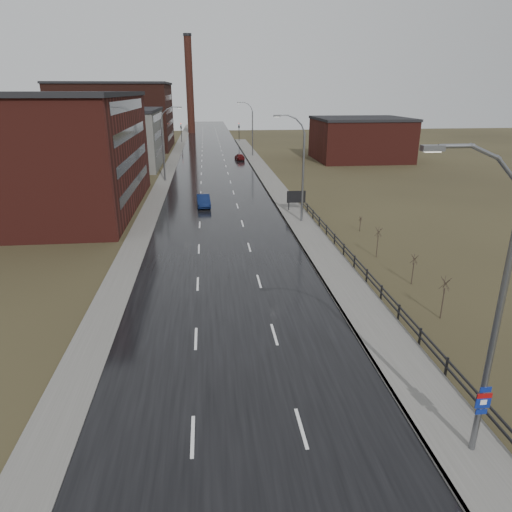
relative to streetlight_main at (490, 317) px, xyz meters
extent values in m
cube|color=black|center=(-8.47, 58.00, -6.03)|extent=(14.00, 300.00, 0.06)
cube|color=#595651|center=(0.13, 33.00, -5.97)|extent=(3.20, 180.00, 0.18)
cube|color=slate|center=(-1.39, 33.00, -5.97)|extent=(0.16, 180.00, 0.18)
cube|color=#595651|center=(-16.67, 58.00, -6.00)|extent=(2.40, 260.00, 0.12)
cube|color=#471914|center=(-29.47, 43.00, 0.44)|extent=(22.00, 28.00, 13.00)
cube|color=black|center=(-29.47, 43.00, 7.19)|extent=(22.44, 28.56, 0.50)
cube|color=black|center=(-18.49, 43.00, -3.06)|extent=(0.06, 22.40, 1.20)
cube|color=black|center=(-18.49, 43.00, -0.06)|extent=(0.06, 22.40, 1.20)
cube|color=black|center=(-18.49, 43.00, 2.94)|extent=(0.06, 22.40, 1.20)
cube|color=black|center=(-18.49, 43.00, 5.94)|extent=(0.06, 22.40, 1.20)
cube|color=slate|center=(-26.47, 76.00, -1.06)|extent=(16.00, 20.00, 10.00)
cube|color=black|center=(-26.47, 76.00, 4.19)|extent=(16.32, 20.40, 0.50)
cube|color=black|center=(-18.49, 76.00, -3.06)|extent=(0.06, 16.00, 1.20)
cube|color=black|center=(-18.49, 76.00, -0.06)|extent=(0.06, 16.00, 1.20)
cube|color=black|center=(-18.49, 76.00, 2.94)|extent=(0.06, 16.00, 1.20)
cube|color=#331611|center=(-31.47, 106.00, 1.44)|extent=(26.00, 24.00, 15.00)
cube|color=black|center=(-31.47, 106.00, 9.19)|extent=(26.52, 24.48, 0.50)
cube|color=black|center=(-18.49, 106.00, -3.06)|extent=(0.06, 19.20, 1.20)
cube|color=black|center=(-18.49, 106.00, -0.06)|extent=(0.06, 19.20, 1.20)
cube|color=black|center=(-18.49, 106.00, 2.94)|extent=(0.06, 19.20, 1.20)
cube|color=black|center=(-18.49, 106.00, 5.94)|extent=(0.06, 19.20, 1.20)
cube|color=#471914|center=(21.83, 80.00, -2.06)|extent=(18.00, 16.00, 8.00)
cube|color=black|center=(21.83, 80.00, 2.19)|extent=(18.36, 16.32, 0.50)
cylinder|color=#331611|center=(-14.47, 148.00, 8.94)|extent=(2.40, 2.40, 30.00)
cylinder|color=black|center=(-14.47, 148.00, 24.24)|extent=(2.70, 2.70, 0.80)
cylinder|color=slate|center=(0.33, 0.00, -1.06)|extent=(0.24, 0.24, 10.00)
cylinder|color=slate|center=(-0.41, 0.00, 5.22)|extent=(0.91, 0.14, 0.91)
cylinder|color=slate|center=(-1.22, 0.00, 5.76)|extent=(1.12, 0.14, 0.57)
cylinder|color=slate|center=(-2.19, 0.00, 5.95)|extent=(1.15, 0.14, 0.14)
cube|color=slate|center=(-2.94, 0.00, 5.90)|extent=(0.70, 0.28, 0.18)
cube|color=silver|center=(-2.94, 0.00, 5.80)|extent=(0.50, 0.20, 0.04)
cube|color=navy|center=(0.33, -0.12, -3.01)|extent=(0.45, 0.04, 0.22)
cube|color=navy|center=(0.33, -0.12, -3.51)|extent=(0.60, 0.04, 0.65)
cube|color=maroon|center=(0.33, -0.13, -3.28)|extent=(0.60, 0.04, 0.20)
cube|color=navy|center=(0.33, -0.12, -4.01)|extent=(0.45, 0.04, 0.22)
cube|color=silver|center=(0.33, -0.14, -3.56)|extent=(0.26, 0.02, 0.22)
cylinder|color=slate|center=(0.33, 34.00, -1.31)|extent=(0.24, 0.24, 9.50)
cylinder|color=slate|center=(0.16, 34.00, 3.84)|extent=(0.51, 0.14, 0.98)
cylinder|color=slate|center=(-0.32, 34.00, 4.56)|extent=(0.81, 0.14, 0.81)
cylinder|color=slate|center=(-1.03, 34.00, 5.04)|extent=(0.98, 0.14, 0.51)
cylinder|color=slate|center=(-1.87, 34.00, 5.20)|extent=(1.01, 0.14, 0.14)
cube|color=slate|center=(-2.56, 34.00, 5.15)|extent=(0.70, 0.28, 0.18)
cube|color=silver|center=(-2.56, 34.00, 5.05)|extent=(0.50, 0.20, 0.04)
cylinder|color=slate|center=(-16.47, 60.00, -1.31)|extent=(0.24, 0.24, 9.50)
cylinder|color=slate|center=(-16.30, 60.00, 3.84)|extent=(0.51, 0.14, 0.98)
cylinder|color=slate|center=(-15.83, 60.00, 4.56)|extent=(0.81, 0.14, 0.81)
cylinder|color=slate|center=(-15.11, 60.00, 5.04)|extent=(0.98, 0.14, 0.51)
cylinder|color=slate|center=(-14.27, 60.00, 5.20)|extent=(1.01, 0.14, 0.14)
cube|color=slate|center=(-13.59, 60.00, 5.15)|extent=(0.70, 0.28, 0.18)
cube|color=silver|center=(-13.59, 60.00, 5.05)|extent=(0.50, 0.20, 0.04)
cylinder|color=slate|center=(0.33, 88.00, -1.31)|extent=(0.24, 0.24, 9.50)
cylinder|color=slate|center=(0.16, 88.00, 3.84)|extent=(0.51, 0.14, 0.98)
cylinder|color=slate|center=(-0.32, 88.00, 4.56)|extent=(0.81, 0.14, 0.81)
cylinder|color=slate|center=(-1.03, 88.00, 5.04)|extent=(0.98, 0.14, 0.51)
cylinder|color=slate|center=(-1.87, 88.00, 5.20)|extent=(1.01, 0.14, 0.14)
cube|color=slate|center=(-2.56, 88.00, 5.15)|extent=(0.70, 0.28, 0.18)
cube|color=silver|center=(-2.56, 88.00, 5.05)|extent=(0.50, 0.20, 0.04)
cube|color=black|center=(1.83, 2.00, -5.51)|extent=(0.10, 0.10, 1.10)
cube|color=black|center=(1.83, 5.00, -5.51)|extent=(0.10, 0.10, 1.10)
cube|color=black|center=(1.83, 8.00, -5.51)|extent=(0.10, 0.10, 1.10)
cube|color=black|center=(1.83, 11.00, -5.51)|extent=(0.10, 0.10, 1.10)
cube|color=black|center=(1.83, 14.00, -5.51)|extent=(0.10, 0.10, 1.10)
cube|color=black|center=(1.83, 17.00, -5.51)|extent=(0.10, 0.10, 1.10)
cube|color=black|center=(1.83, 20.00, -5.51)|extent=(0.10, 0.10, 1.10)
cube|color=black|center=(1.83, 23.00, -5.51)|extent=(0.10, 0.10, 1.10)
cube|color=black|center=(1.83, 26.00, -5.51)|extent=(0.10, 0.10, 1.10)
cube|color=black|center=(1.83, 29.00, -5.51)|extent=(0.10, 0.10, 1.10)
cube|color=black|center=(1.83, 32.00, -5.51)|extent=(0.10, 0.10, 1.10)
cube|color=black|center=(1.83, 35.00, -5.51)|extent=(0.10, 0.10, 1.10)
cube|color=black|center=(1.83, 38.00, -5.51)|extent=(0.10, 0.10, 1.10)
cube|color=black|center=(1.83, 41.00, -5.51)|extent=(0.10, 0.10, 1.10)
cube|color=black|center=(1.83, 16.50, -5.11)|extent=(0.08, 53.00, 0.10)
cube|color=black|center=(1.83, 16.50, -5.51)|extent=(0.08, 53.00, 0.10)
cylinder|color=#382D23|center=(4.62, 10.99, -5.02)|extent=(0.08, 0.08, 2.08)
cylinder|color=#382D23|center=(4.67, 10.99, -3.67)|extent=(0.04, 0.70, 0.82)
cylinder|color=#382D23|center=(4.63, 11.04, -3.67)|extent=(0.66, 0.26, 0.83)
cylinder|color=#382D23|center=(4.58, 11.02, -3.67)|extent=(0.39, 0.59, 0.84)
cylinder|color=#382D23|center=(4.58, 10.96, -3.67)|extent=(0.39, 0.59, 0.84)
cylinder|color=#382D23|center=(4.63, 10.94, -3.67)|extent=(0.66, 0.26, 0.83)
cylinder|color=#382D23|center=(5.10, 16.40, -5.20)|extent=(0.08, 0.08, 1.72)
cylinder|color=#382D23|center=(5.15, 16.40, -4.08)|extent=(0.04, 0.58, 0.68)
cylinder|color=#382D23|center=(5.12, 16.45, -4.08)|extent=(0.55, 0.22, 0.69)
cylinder|color=#382D23|center=(5.06, 16.43, -4.08)|extent=(0.33, 0.49, 0.70)
cylinder|color=#382D23|center=(5.06, 16.37, -4.08)|extent=(0.33, 0.49, 0.70)
cylinder|color=#382D23|center=(5.12, 16.36, -4.08)|extent=(0.55, 0.22, 0.69)
cylinder|color=#382D23|center=(4.55, 22.32, -5.07)|extent=(0.08, 0.08, 1.98)
cylinder|color=#382D23|center=(4.60, 22.32, -3.78)|extent=(0.04, 0.67, 0.78)
cylinder|color=#382D23|center=(4.57, 22.37, -3.78)|extent=(0.63, 0.25, 0.79)
cylinder|color=#382D23|center=(4.51, 22.35, -3.78)|extent=(0.38, 0.56, 0.80)
cylinder|color=#382D23|center=(4.51, 22.29, -3.78)|extent=(0.38, 0.56, 0.80)
cylinder|color=#382D23|center=(4.57, 22.28, -3.78)|extent=(0.63, 0.25, 0.79)
cylinder|color=#382D23|center=(5.62, 30.05, -5.48)|extent=(0.08, 0.08, 1.15)
cylinder|color=#382D23|center=(5.67, 30.05, -4.74)|extent=(0.04, 0.40, 0.46)
cylinder|color=#382D23|center=(5.63, 30.10, -4.74)|extent=(0.38, 0.16, 0.47)
cylinder|color=#382D23|center=(5.57, 30.08, -4.74)|extent=(0.23, 0.34, 0.48)
cylinder|color=#382D23|center=(5.57, 30.02, -4.74)|extent=(0.23, 0.34, 0.48)
cylinder|color=#382D23|center=(5.63, 30.00, -4.74)|extent=(0.38, 0.16, 0.47)
cube|color=black|center=(-0.23, 38.95, -5.16)|extent=(0.10, 0.10, 1.80)
cube|color=black|center=(1.48, 38.95, -5.16)|extent=(0.10, 0.10, 1.80)
cube|color=silver|center=(0.63, 38.90, -4.30)|extent=(2.14, 0.08, 1.33)
cube|color=black|center=(0.63, 38.85, -4.30)|extent=(2.24, 0.04, 1.43)
cylinder|color=black|center=(-16.47, 118.00, -3.46)|extent=(0.16, 0.16, 5.20)
imported|color=black|center=(-16.47, 118.00, -1.31)|extent=(0.58, 2.73, 1.10)
sphere|color=#FF190C|center=(-16.47, 117.85, -1.01)|extent=(0.18, 0.18, 0.18)
cylinder|color=black|center=(-0.47, 118.00, -3.46)|extent=(0.16, 0.16, 5.20)
imported|color=black|center=(-0.47, 118.00, -1.31)|extent=(0.58, 2.73, 1.10)
sphere|color=#FF190C|center=(-0.47, 117.85, -1.01)|extent=(0.18, 0.18, 0.18)
imported|color=#0C183F|center=(-10.37, 42.22, -5.32)|extent=(1.85, 4.59, 1.48)
imported|color=#530D0E|center=(-2.97, 81.85, -5.38)|extent=(2.08, 4.14, 1.35)
camera|label=1|loc=(-9.77, -13.46, 7.55)|focal=32.00mm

